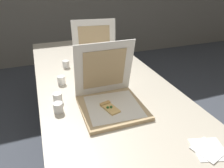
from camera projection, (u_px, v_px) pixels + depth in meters
table at (102, 86)px, 1.62m from camera, size 0.94×2.35×0.73m
pizza_box_front at (110, 99)px, 1.27m from camera, size 0.38×0.38×0.39m
pizza_box_middle at (97, 65)px, 1.74m from camera, size 0.43×0.46×0.39m
cup_white_near_center at (58, 98)px, 1.33m from camera, size 0.06×0.06×0.06m
cup_white_mid at (61, 80)px, 1.55m from camera, size 0.06×0.06×0.06m
cup_white_far at (66, 64)px, 1.82m from camera, size 0.06×0.06×0.06m
cup_white_near_left at (58, 107)px, 1.23m from camera, size 0.06×0.06×0.06m
napkin_pile at (209, 149)px, 0.98m from camera, size 0.18×0.18×0.01m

